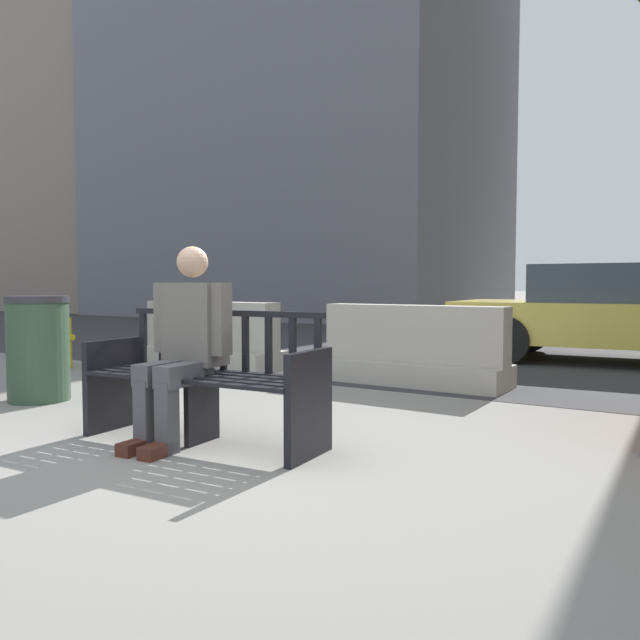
{
  "coord_description": "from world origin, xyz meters",
  "views": [
    {
      "loc": [
        2.62,
        -2.88,
        1.06
      ],
      "look_at": [
        -0.22,
        1.71,
        0.75
      ],
      "focal_mm": 35.0,
      "sensor_mm": 36.0,
      "label": 1
    }
  ],
  "objects_px": {
    "car_taxi_near": "(616,314)",
    "trash_bin": "(38,348)",
    "street_bench": "(204,383)",
    "seated_person": "(185,340)",
    "jersey_barrier_left": "(211,341)",
    "fire_hydrant": "(63,338)",
    "jersey_barrier_centre": "(414,352)"
  },
  "relations": [
    {
      "from": "fire_hydrant",
      "to": "seated_person",
      "type": "bearing_deg",
      "value": -25.78
    },
    {
      "from": "jersey_barrier_left",
      "to": "fire_hydrant",
      "type": "xyz_separation_m",
      "value": [
        -1.54,
        -1.05,
        0.05
      ]
    },
    {
      "from": "street_bench",
      "to": "seated_person",
      "type": "xyz_separation_m",
      "value": [
        -0.11,
        -0.06,
        0.29
      ]
    },
    {
      "from": "seated_person",
      "to": "trash_bin",
      "type": "relative_size",
      "value": 1.38
    },
    {
      "from": "jersey_barrier_left",
      "to": "trash_bin",
      "type": "bearing_deg",
      "value": -85.22
    },
    {
      "from": "jersey_barrier_left",
      "to": "fire_hydrant",
      "type": "relative_size",
      "value": 2.46
    },
    {
      "from": "car_taxi_near",
      "to": "trash_bin",
      "type": "distance_m",
      "value": 7.14
    },
    {
      "from": "seated_person",
      "to": "trash_bin",
      "type": "xyz_separation_m",
      "value": [
        -2.2,
        0.39,
        -0.21
      ]
    },
    {
      "from": "trash_bin",
      "to": "street_bench",
      "type": "bearing_deg",
      "value": -8.16
    },
    {
      "from": "fire_hydrant",
      "to": "jersey_barrier_left",
      "type": "bearing_deg",
      "value": 34.29
    },
    {
      "from": "street_bench",
      "to": "trash_bin",
      "type": "height_order",
      "value": "trash_bin"
    },
    {
      "from": "car_taxi_near",
      "to": "seated_person",
      "type": "bearing_deg",
      "value": -107.25
    },
    {
      "from": "seated_person",
      "to": "car_taxi_near",
      "type": "height_order",
      "value": "car_taxi_near"
    },
    {
      "from": "seated_person",
      "to": "jersey_barrier_left",
      "type": "xyz_separation_m",
      "value": [
        -2.41,
        2.95,
        -0.35
      ]
    },
    {
      "from": "seated_person",
      "to": "jersey_barrier_left",
      "type": "relative_size",
      "value": 0.65
    },
    {
      "from": "seated_person",
      "to": "fire_hydrant",
      "type": "height_order",
      "value": "seated_person"
    },
    {
      "from": "seated_person",
      "to": "jersey_barrier_centre",
      "type": "distance_m",
      "value": 3.11
    },
    {
      "from": "car_taxi_near",
      "to": "fire_hydrant",
      "type": "bearing_deg",
      "value": -143.75
    },
    {
      "from": "jersey_barrier_left",
      "to": "street_bench",
      "type": "bearing_deg",
      "value": -48.94
    },
    {
      "from": "jersey_barrier_centre",
      "to": "fire_hydrant",
      "type": "bearing_deg",
      "value": -164.72
    },
    {
      "from": "street_bench",
      "to": "seated_person",
      "type": "relative_size",
      "value": 1.31
    },
    {
      "from": "street_bench",
      "to": "car_taxi_near",
      "type": "bearing_deg",
      "value": 73.48
    },
    {
      "from": "trash_bin",
      "to": "fire_hydrant",
      "type": "height_order",
      "value": "trash_bin"
    },
    {
      "from": "street_bench",
      "to": "car_taxi_near",
      "type": "height_order",
      "value": "car_taxi_near"
    },
    {
      "from": "seated_person",
      "to": "jersey_barrier_centre",
      "type": "relative_size",
      "value": 0.65
    },
    {
      "from": "jersey_barrier_left",
      "to": "trash_bin",
      "type": "relative_size",
      "value": 2.11
    },
    {
      "from": "seated_person",
      "to": "fire_hydrant",
      "type": "relative_size",
      "value": 1.6
    },
    {
      "from": "jersey_barrier_centre",
      "to": "trash_bin",
      "type": "xyz_separation_m",
      "value": [
        -2.53,
        -2.68,
        0.14
      ]
    },
    {
      "from": "seated_person",
      "to": "jersey_barrier_centre",
      "type": "height_order",
      "value": "seated_person"
    },
    {
      "from": "street_bench",
      "to": "car_taxi_near",
      "type": "xyz_separation_m",
      "value": [
        1.83,
        6.15,
        0.26
      ]
    },
    {
      "from": "trash_bin",
      "to": "jersey_barrier_left",
      "type": "bearing_deg",
      "value": 94.78
    },
    {
      "from": "jersey_barrier_centre",
      "to": "fire_hydrant",
      "type": "relative_size",
      "value": 2.46
    }
  ]
}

